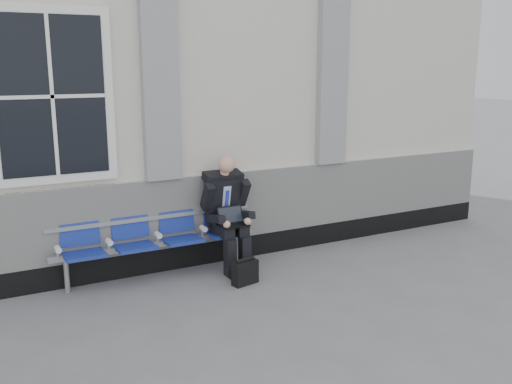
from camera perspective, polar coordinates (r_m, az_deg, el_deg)
ground at (r=5.88m, az=-19.43°, el=-14.34°), size 70.00×70.00×0.00m
station_building at (r=8.74m, az=-24.13°, el=9.14°), size 14.40×4.40×4.49m
bench at (r=7.17m, az=-9.94°, el=-4.09°), size 2.60×0.47×0.91m
businessman at (r=7.30m, az=-2.93°, el=-1.66°), size 0.60×0.81×1.48m
briefcase at (r=6.93m, az=-1.11°, el=-8.00°), size 0.34×0.20×0.33m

